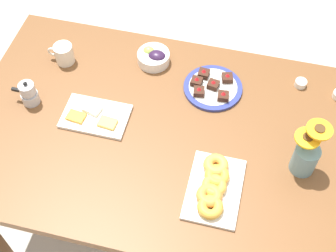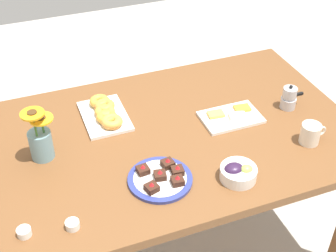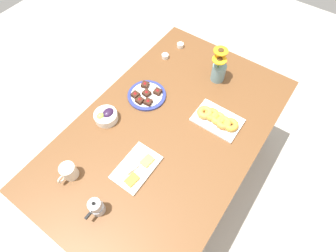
% 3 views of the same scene
% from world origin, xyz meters
% --- Properties ---
extents(ground_plane, '(6.00, 6.00, 0.00)m').
position_xyz_m(ground_plane, '(0.00, 0.00, 0.00)').
color(ground_plane, '#B7B2A8').
extents(dining_table, '(1.60, 1.00, 0.74)m').
position_xyz_m(dining_table, '(0.00, 0.00, 0.65)').
color(dining_table, brown).
rests_on(dining_table, ground_plane).
extents(coffee_mug, '(0.12, 0.08, 0.09)m').
position_xyz_m(coffee_mug, '(0.52, -0.26, 0.78)').
color(coffee_mug, silver).
rests_on(coffee_mug, dining_table).
extents(grape_bowl, '(0.14, 0.14, 0.07)m').
position_xyz_m(grape_bowl, '(0.15, -0.35, 0.77)').
color(grape_bowl, white).
rests_on(grape_bowl, dining_table).
extents(cheese_platter, '(0.26, 0.17, 0.03)m').
position_xyz_m(cheese_platter, '(0.30, 0.00, 0.75)').
color(cheese_platter, white).
rests_on(cheese_platter, dining_table).
extents(croissant_platter, '(0.19, 0.28, 0.05)m').
position_xyz_m(croissant_platter, '(-0.22, 0.21, 0.76)').
color(croissant_platter, white).
rests_on(croissant_platter, dining_table).
extents(jam_cup_honey, '(0.05, 0.05, 0.03)m').
position_xyz_m(jam_cup_honey, '(-0.48, -0.36, 0.76)').
color(jam_cup_honey, white).
rests_on(jam_cup_honey, dining_table).
extents(jam_cup_berry, '(0.05, 0.05, 0.03)m').
position_xyz_m(jam_cup_berry, '(-0.64, -0.34, 0.76)').
color(jam_cup_berry, white).
rests_on(jam_cup_berry, dining_table).
extents(dessert_plate, '(0.24, 0.24, 0.05)m').
position_xyz_m(dessert_plate, '(-0.13, -0.26, 0.75)').
color(dessert_plate, navy).
rests_on(dessert_plate, dining_table).
extents(flower_vase, '(0.12, 0.11, 0.23)m').
position_xyz_m(flower_vase, '(-0.51, 0.04, 0.82)').
color(flower_vase, '#6B939E').
rests_on(flower_vase, dining_table).
extents(moka_pot, '(0.11, 0.07, 0.12)m').
position_xyz_m(moka_pot, '(0.58, -0.01, 0.79)').
color(moka_pot, '#B7B7BC').
rests_on(moka_pot, dining_table).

